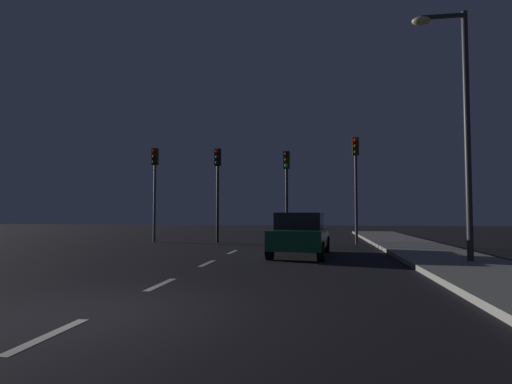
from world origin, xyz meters
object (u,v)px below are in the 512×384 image
at_px(traffic_signal_center_left, 218,177).
at_px(traffic_signal_center_right, 287,179).
at_px(traffic_signal_far_right, 356,170).
at_px(traffic_signal_far_left, 155,176).
at_px(car_stopped_ahead, 300,234).
at_px(street_lamp_right, 459,113).

bearing_deg(traffic_signal_center_left, traffic_signal_center_right, -0.01).
xyz_separation_m(traffic_signal_center_right, traffic_signal_far_right, (3.48, 0.00, 0.40)).
bearing_deg(traffic_signal_center_right, traffic_signal_far_left, 179.99).
bearing_deg(car_stopped_ahead, traffic_signal_center_right, 98.94).
relative_size(traffic_signal_far_left, traffic_signal_center_left, 1.02).
height_order(car_stopped_ahead, street_lamp_right, street_lamp_right).
bearing_deg(traffic_signal_far_right, traffic_signal_far_left, -180.00).
bearing_deg(car_stopped_ahead, traffic_signal_center_left, 127.26).
distance_m(traffic_signal_center_left, street_lamp_right, 12.56).
relative_size(traffic_signal_center_right, traffic_signal_far_right, 0.88).
xyz_separation_m(traffic_signal_center_left, traffic_signal_far_right, (7.13, 0.00, 0.26)).
bearing_deg(street_lamp_right, car_stopped_ahead, 155.47).
distance_m(traffic_signal_far_left, street_lamp_right, 15.35).
xyz_separation_m(traffic_signal_far_left, street_lamp_right, (12.91, -8.24, 1.00)).
relative_size(traffic_signal_center_right, street_lamp_right, 0.62).
bearing_deg(street_lamp_right, traffic_signal_far_left, 147.44).
bearing_deg(street_lamp_right, traffic_signal_center_right, 125.04).
height_order(traffic_signal_far_left, traffic_signal_center_right, traffic_signal_far_left).
height_order(traffic_signal_center_right, traffic_signal_far_right, traffic_signal_far_right).
xyz_separation_m(traffic_signal_far_left, traffic_signal_far_right, (10.61, 0.00, 0.19)).
relative_size(traffic_signal_center_left, traffic_signal_far_right, 0.92).
xyz_separation_m(traffic_signal_far_left, traffic_signal_center_right, (7.13, -0.00, -0.21)).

